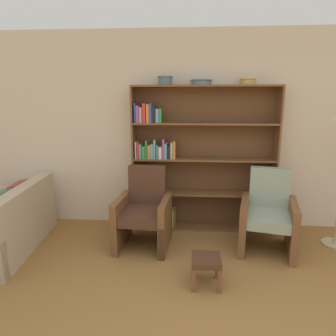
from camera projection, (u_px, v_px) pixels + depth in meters
wall_back at (213, 132)px, 4.24m from camera, size 12.00×0.06×2.75m
bookshelf at (190, 163)px, 4.19m from camera, size 1.97×0.30×2.00m
bowl_brass at (165, 80)px, 3.94m from camera, size 0.21×0.21×0.12m
bowl_slate at (201, 82)px, 3.92m from camera, size 0.29×0.29×0.07m
bowl_terracotta at (248, 81)px, 3.87m from camera, size 0.21×0.21×0.09m
couch at (0, 227)px, 3.69m from camera, size 1.09×1.63×0.79m
armchair_leather at (144, 213)px, 3.78m from camera, size 0.69×0.72×0.98m
armchair_cushioned at (268, 216)px, 3.67m from camera, size 0.78×0.81×0.98m
footstool at (206, 263)px, 2.96m from camera, size 0.28×0.28×0.30m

